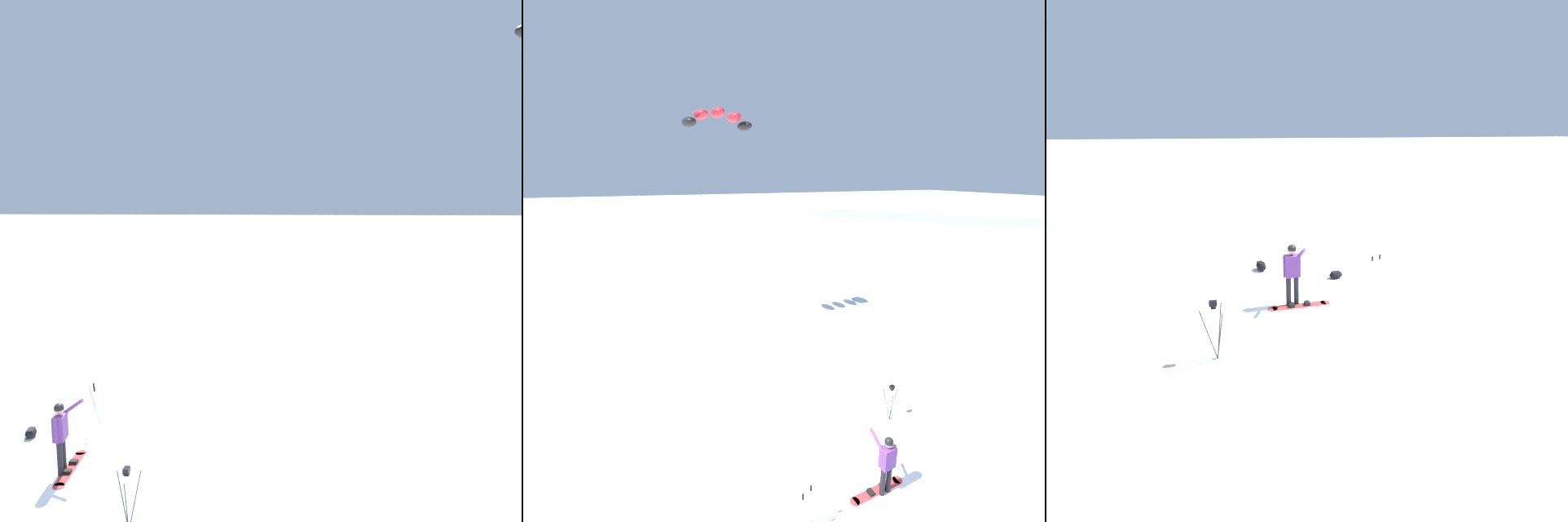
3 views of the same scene
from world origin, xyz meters
TOP-DOWN VIEW (x-y plane):
  - ground_plane at (0.00, 0.00)m, footprint 300.00×300.00m
  - snowboarder at (0.26, 0.23)m, footprint 0.66×0.53m
  - snowboard at (0.15, 0.06)m, footprint 0.37×1.74m
  - traction_kite at (-11.59, -1.35)m, footprint 1.65×3.54m
  - camera_tripod at (-2.00, 2.20)m, footprint 0.50×0.50m
  - ski_poles at (0.41, -2.18)m, footprint 0.41×0.41m
  - distant_ridge at (-28.51, 34.97)m, footprint 38.26×34.08m

SIDE VIEW (x-z plane):
  - ground_plane at x=0.00m, z-range 0.00..0.00m
  - snowboard at x=0.15m, z-range -0.03..0.07m
  - ski_poles at x=0.41m, z-range 0.20..1.42m
  - camera_tripod at x=-2.00m, z-range 0.29..1.63m
  - snowboarder at x=0.26m, z-range 0.18..1.95m
  - distant_ridge at x=-28.51m, z-range 0.00..2.49m
  - traction_kite at x=-11.59m, z-range 10.49..11.47m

